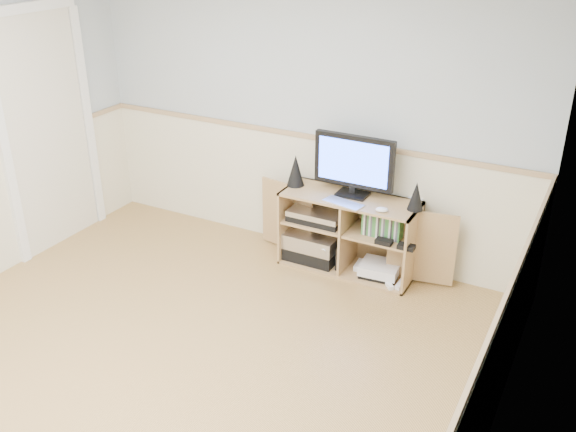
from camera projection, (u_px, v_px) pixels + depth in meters
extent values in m
cube|color=tan|center=(143.00, 391.00, 4.02)|extent=(4.00, 4.50, 0.02)
cube|color=#A1ABAF|center=(498.00, 306.00, 2.63)|extent=(0.02, 4.50, 2.50)
cube|color=#A1ABAF|center=(306.00, 108.00, 5.29)|extent=(4.00, 0.02, 2.50)
cube|color=beige|center=(304.00, 192.00, 5.60)|extent=(4.00, 0.01, 1.00)
cube|color=tan|center=(304.00, 136.00, 5.37)|extent=(4.00, 0.02, 0.04)
cube|color=beige|center=(48.00, 134.00, 5.47)|extent=(0.03, 0.82, 2.00)
cube|color=tan|center=(347.00, 267.00, 5.40)|extent=(1.11, 0.42, 0.02)
cube|color=tan|center=(350.00, 199.00, 5.13)|extent=(1.11, 0.42, 0.02)
cube|color=tan|center=(290.00, 220.00, 5.49)|extent=(0.02, 0.42, 0.65)
cube|color=tan|center=(413.00, 248.00, 5.03)|extent=(0.02, 0.42, 0.65)
cube|color=tan|center=(358.00, 224.00, 5.42)|extent=(1.11, 0.02, 0.65)
cube|color=tan|center=(348.00, 234.00, 5.26)|extent=(0.02, 0.40, 0.61)
cube|color=tan|center=(318.00, 221.00, 5.36)|extent=(0.53, 0.38, 0.02)
cube|color=tan|center=(381.00, 235.00, 5.12)|extent=(0.53, 0.38, 0.02)
cube|color=tan|center=(287.00, 216.00, 5.56)|extent=(0.53, 0.11, 0.61)
cube|color=tan|center=(422.00, 247.00, 5.05)|extent=(0.53, 0.11, 0.61)
cube|color=black|center=(353.00, 194.00, 5.16)|extent=(0.25, 0.18, 0.02)
cube|color=black|center=(353.00, 189.00, 5.14)|extent=(0.05, 0.04, 0.06)
cube|color=black|center=(354.00, 161.00, 5.04)|extent=(0.66, 0.05, 0.42)
cube|color=blue|center=(353.00, 162.00, 5.02)|extent=(0.58, 0.01, 0.35)
cone|color=black|center=(296.00, 170.00, 5.29)|extent=(0.14, 0.14, 0.26)
cone|color=black|center=(416.00, 196.00, 4.87)|extent=(0.12, 0.12, 0.23)
cube|color=silver|center=(343.00, 203.00, 5.01)|extent=(0.34, 0.19, 0.01)
ellipsoid|color=white|center=(382.00, 210.00, 4.87)|extent=(0.11, 0.09, 0.04)
cube|color=black|center=(313.00, 252.00, 5.50)|extent=(0.46, 0.34, 0.11)
cube|color=silver|center=(313.00, 239.00, 5.45)|extent=(0.46, 0.34, 0.13)
cube|color=black|center=(318.00, 217.00, 5.34)|extent=(0.46, 0.32, 0.05)
cube|color=silver|center=(318.00, 212.00, 5.32)|extent=(0.46, 0.32, 0.05)
cube|color=black|center=(341.00, 257.00, 5.33)|extent=(0.04, 0.14, 0.20)
cube|color=white|center=(368.00, 267.00, 5.33)|extent=(0.22, 0.18, 0.05)
cube|color=black|center=(380.00, 274.00, 5.24)|extent=(0.32, 0.26, 0.03)
cube|color=white|center=(380.00, 268.00, 5.22)|extent=(0.33, 0.29, 0.08)
cube|color=white|center=(400.00, 284.00, 5.10)|extent=(0.04, 0.14, 0.03)
cube|color=white|center=(404.00, 275.00, 5.23)|extent=(0.09, 0.15, 0.03)
cube|color=#3F8C3F|center=(383.00, 225.00, 5.05)|extent=(0.31, 0.13, 0.19)
cube|color=white|center=(415.00, 205.00, 5.12)|extent=(0.12, 0.03, 0.12)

